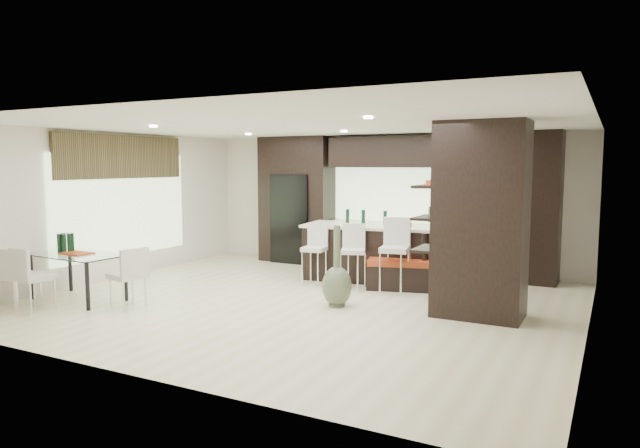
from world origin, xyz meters
The scene contains 22 objects.
ground centered at (0.00, 0.00, 0.00)m, with size 8.00×8.00×0.00m, color beige.
back_wall centered at (0.00, 3.50, 1.35)m, with size 8.00×0.02×2.70m, color silver.
left_wall centered at (-4.00, 0.00, 1.35)m, with size 0.02×7.00×2.70m, color silver.
right_wall centered at (4.00, 0.00, 1.35)m, with size 0.02×7.00×2.70m, color silver.
ceiling centered at (0.00, 0.00, 2.70)m, with size 8.00×7.00×0.02m, color white.
window_left centered at (-3.96, 0.20, 1.35)m, with size 0.04×3.20×1.90m, color #B2D199.
window_back centered at (0.60, 3.46, 1.55)m, with size 3.40×0.04×1.20m, color #B2D199.
stone_accent centered at (-3.93, 0.20, 2.25)m, with size 0.08×3.00×0.80m, color brown.
ceiling_spots centered at (0.00, 0.25, 2.68)m, with size 4.00×3.00×0.02m, color white.
back_cabinetry centered at (0.50, 3.17, 1.35)m, with size 6.80×0.68×2.70m, color black.
refrigerator centered at (-1.90, 3.12, 0.95)m, with size 0.90×0.68×1.90m, color black.
partition_column centered at (2.60, 0.40, 1.35)m, with size 1.20×0.80×2.70m, color black.
kitchen_island centered at (0.31, 2.04, 0.51)m, with size 2.45×1.05×1.02m, color black.
stool_left centered at (-0.44, 1.23, 0.43)m, with size 0.38×0.38×0.86m, color beige.
stool_mid centered at (0.31, 1.22, 0.44)m, with size 0.39×0.39×0.89m, color beige.
stool_right centered at (1.06, 1.20, 0.50)m, with size 0.44×0.44×1.00m, color beige.
bench centered at (1.16, 1.57, 0.26)m, with size 1.34×0.51×0.51m, color black.
floor_vase centered at (0.61, -0.02, 0.61)m, with size 0.45×0.45×1.21m, color #4D5C42, non-canonical shape.
dining_table centered at (-3.15, -1.53, 0.36)m, with size 1.51×0.85×0.73m, color white.
chair_near centered at (-3.15, -2.26, 0.43)m, with size 0.47×0.47×0.86m, color beige.
chair_far centered at (-3.62, -2.25, 0.41)m, with size 0.45×0.45×0.83m, color beige.
chair_end centered at (-2.09, -1.53, 0.42)m, with size 0.45×0.45×0.84m, color beige.
Camera 1 is at (4.24, -7.54, 2.11)m, focal length 32.00 mm.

